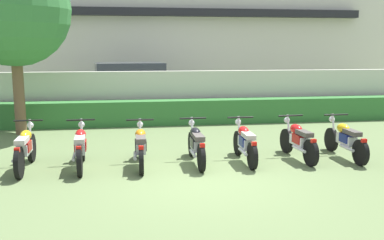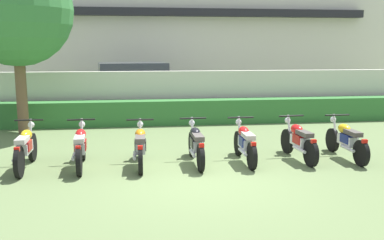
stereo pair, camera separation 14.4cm
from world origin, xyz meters
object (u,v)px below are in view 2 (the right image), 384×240
object	(u,v)px
parked_car	(137,86)
motorcycle_in_row_3	(196,144)
tree_near_inspector	(16,10)
motorcycle_in_row_2	(140,146)
motorcycle_in_row_4	(245,143)
motorcycle_in_row_6	(346,140)
motorcycle_in_row_0	(26,148)
motorcycle_in_row_1	(81,147)
motorcycle_in_row_5	(299,140)

from	to	relation	value
parked_car	motorcycle_in_row_3	world-z (taller)	parked_car
tree_near_inspector	motorcycle_in_row_2	bearing A→B (deg)	-50.14
motorcycle_in_row_4	motorcycle_in_row_6	bearing A→B (deg)	-89.39
motorcycle_in_row_0	motorcycle_in_row_4	world-z (taller)	motorcycle_in_row_0
motorcycle_in_row_3	motorcycle_in_row_1	bearing A→B (deg)	89.27
motorcycle_in_row_1	motorcycle_in_row_2	size ratio (longest dim) A/B	1.03
motorcycle_in_row_2	motorcycle_in_row_6	xyz separation A→B (m)	(4.65, 0.01, -0.00)
motorcycle_in_row_2	motorcycle_in_row_4	size ratio (longest dim) A/B	1.01
motorcycle_in_row_0	motorcycle_in_row_6	distance (m)	7.01
motorcycle_in_row_6	parked_car	bearing A→B (deg)	27.44
motorcycle_in_row_4	motorcycle_in_row_5	size ratio (longest dim) A/B	1.00
motorcycle_in_row_1	motorcycle_in_row_3	xyz separation A→B (m)	(2.44, -0.01, -0.01)
parked_car	motorcycle_in_row_1	xyz separation A→B (m)	(-1.26, -8.76, -0.48)
motorcycle_in_row_4	motorcycle_in_row_6	size ratio (longest dim) A/B	0.94
parked_car	motorcycle_in_row_5	world-z (taller)	parked_car
motorcycle_in_row_4	parked_car	bearing A→B (deg)	15.09
motorcycle_in_row_3	motorcycle_in_row_4	bearing A→B (deg)	-91.66
motorcycle_in_row_6	motorcycle_in_row_0	bearing A→B (deg)	88.94
motorcycle_in_row_0	motorcycle_in_row_5	xyz separation A→B (m)	(5.90, -0.04, -0.01)
motorcycle_in_row_5	parked_car	bearing A→B (deg)	18.31
motorcycle_in_row_3	motorcycle_in_row_5	bearing A→B (deg)	-89.92
motorcycle_in_row_0	motorcycle_in_row_4	distance (m)	4.65
motorcycle_in_row_3	motorcycle_in_row_4	xyz separation A→B (m)	(1.08, -0.02, 0.00)
motorcycle_in_row_2	motorcycle_in_row_3	distance (m)	1.20
motorcycle_in_row_3	motorcycle_in_row_6	xyz separation A→B (m)	(3.45, -0.02, -0.00)
motorcycle_in_row_3	tree_near_inspector	bearing A→B (deg)	48.45
motorcycle_in_row_3	parked_car	bearing A→B (deg)	7.29
parked_car	motorcycle_in_row_1	distance (m)	8.86
motorcycle_in_row_5	motorcycle_in_row_0	bearing A→B (deg)	85.97
motorcycle_in_row_2	motorcycle_in_row_5	world-z (taller)	motorcycle_in_row_5
motorcycle_in_row_1	motorcycle_in_row_2	distance (m)	1.24
motorcycle_in_row_0	motorcycle_in_row_1	world-z (taller)	motorcycle_in_row_0
tree_near_inspector	motorcycle_in_row_1	xyz separation A→B (m)	(2.10, -3.96, -3.08)
tree_near_inspector	motorcycle_in_row_0	xyz separation A→B (m)	(0.98, -3.91, -3.08)
motorcycle_in_row_4	motorcycle_in_row_5	distance (m)	1.25
motorcycle_in_row_0	motorcycle_in_row_6	size ratio (longest dim) A/B	1.00
motorcycle_in_row_2	motorcycle_in_row_3	world-z (taller)	motorcycle_in_row_2
motorcycle_in_row_6	motorcycle_in_row_3	bearing A→B (deg)	89.25
motorcycle_in_row_3	motorcycle_in_row_6	bearing A→B (deg)	-90.82
motorcycle_in_row_5	motorcycle_in_row_6	world-z (taller)	motorcycle_in_row_5
motorcycle_in_row_3	motorcycle_in_row_0	bearing A→B (deg)	88.58
motorcycle_in_row_4	motorcycle_in_row_5	xyz separation A→B (m)	(1.25, 0.04, 0.00)
motorcycle_in_row_2	motorcycle_in_row_5	xyz separation A→B (m)	(3.54, 0.06, 0.00)
tree_near_inspector	motorcycle_in_row_4	world-z (taller)	tree_near_inspector
tree_near_inspector	motorcycle_in_row_0	world-z (taller)	tree_near_inspector
tree_near_inspector	motorcycle_in_row_2	world-z (taller)	tree_near_inspector
motorcycle_in_row_0	tree_near_inspector	bearing A→B (deg)	12.55
motorcycle_in_row_1	motorcycle_in_row_3	bearing A→B (deg)	-93.43
motorcycle_in_row_3	motorcycle_in_row_4	world-z (taller)	same
motorcycle_in_row_2	motorcycle_in_row_3	bearing A→B (deg)	-87.17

